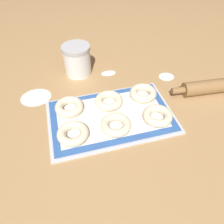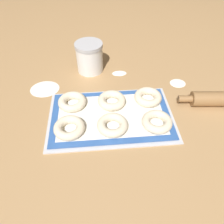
% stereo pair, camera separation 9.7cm
% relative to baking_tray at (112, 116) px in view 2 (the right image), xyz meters
% --- Properties ---
extents(ground_plane, '(2.80, 2.80, 0.00)m').
position_rel_baking_tray_xyz_m(ground_plane, '(-0.00, 0.02, -0.00)').
color(ground_plane, '#A87F51').
extents(baking_tray, '(0.45, 0.28, 0.01)m').
position_rel_baking_tray_xyz_m(baking_tray, '(0.00, 0.00, 0.00)').
color(baking_tray, silver).
rests_on(baking_tray, ground_plane).
extents(baking_mat, '(0.42, 0.26, 0.00)m').
position_rel_baking_tray_xyz_m(baking_mat, '(-0.00, 0.00, 0.01)').
color(baking_mat, '#2D569E').
rests_on(baking_mat, baking_tray).
extents(bagel_front_left, '(0.10, 0.10, 0.03)m').
position_rel_baking_tray_xyz_m(bagel_front_left, '(-0.15, -0.06, 0.02)').
color(bagel_front_left, beige).
rests_on(bagel_front_left, baking_mat).
extents(bagel_front_center, '(0.10, 0.10, 0.03)m').
position_rel_baking_tray_xyz_m(bagel_front_center, '(-0.00, -0.06, 0.02)').
color(bagel_front_center, beige).
rests_on(bagel_front_center, baking_mat).
extents(bagel_front_right, '(0.10, 0.10, 0.03)m').
position_rel_baking_tray_xyz_m(bagel_front_right, '(0.15, -0.06, 0.02)').
color(bagel_front_right, beige).
rests_on(bagel_front_right, baking_mat).
extents(bagel_back_left, '(0.10, 0.10, 0.03)m').
position_rel_baking_tray_xyz_m(bagel_back_left, '(-0.14, 0.07, 0.02)').
color(bagel_back_left, beige).
rests_on(bagel_back_left, baking_mat).
extents(bagel_back_center, '(0.10, 0.10, 0.03)m').
position_rel_baking_tray_xyz_m(bagel_back_center, '(0.00, 0.06, 0.02)').
color(bagel_back_center, beige).
rests_on(bagel_back_center, baking_mat).
extents(bagel_back_right, '(0.10, 0.10, 0.03)m').
position_rel_baking_tray_xyz_m(bagel_back_right, '(0.14, 0.07, 0.02)').
color(bagel_back_right, beige).
rests_on(bagel_back_right, baking_mat).
extents(flour_canister, '(0.12, 0.12, 0.13)m').
position_rel_baking_tray_xyz_m(flour_canister, '(-0.07, 0.30, 0.06)').
color(flour_canister, white).
rests_on(flour_canister, ground_plane).
extents(flour_patch_near, '(0.12, 0.11, 0.00)m').
position_rel_baking_tray_xyz_m(flour_patch_near, '(-0.26, 0.18, -0.00)').
color(flour_patch_near, white).
rests_on(flour_patch_near, ground_plane).
extents(flour_patch_far, '(0.07, 0.06, 0.00)m').
position_rel_baking_tray_xyz_m(flour_patch_far, '(0.30, 0.17, -0.00)').
color(flour_patch_far, white).
rests_on(flour_patch_far, ground_plane).
extents(flour_patch_side, '(0.06, 0.04, 0.00)m').
position_rel_baking_tray_xyz_m(flour_patch_side, '(0.06, 0.27, -0.00)').
color(flour_patch_side, white).
rests_on(flour_patch_side, ground_plane).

